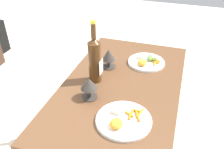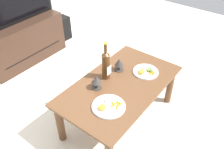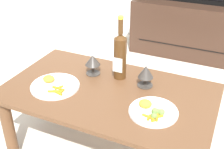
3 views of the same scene
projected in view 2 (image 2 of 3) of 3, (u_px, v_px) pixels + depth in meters
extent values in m
plane|color=beige|center=(119.00, 118.00, 2.48)|extent=(6.40, 6.40, 0.00)
cube|color=brown|center=(120.00, 85.00, 2.21)|extent=(1.18, 0.69, 0.03)
cylinder|color=brown|center=(170.00, 86.00, 2.55)|extent=(0.07, 0.07, 0.43)
cylinder|color=brown|center=(60.00, 123.00, 2.15)|extent=(0.07, 0.07, 0.43)
cylinder|color=brown|center=(127.00, 67.00, 2.81)|extent=(0.07, 0.07, 0.43)
cube|color=#382319|center=(23.00, 42.00, 3.16)|extent=(1.07, 0.42, 0.55)
cube|color=black|center=(35.00, 54.00, 3.13)|extent=(0.86, 0.01, 0.01)
cube|color=black|center=(63.00, 28.00, 3.68)|extent=(0.18, 0.18, 0.35)
cylinder|color=#4C2D14|center=(106.00, 67.00, 2.20)|extent=(0.08, 0.08, 0.25)
cone|color=#4C2D14|center=(106.00, 54.00, 2.12)|extent=(0.08, 0.08, 0.03)
cylinder|color=#4C2D14|center=(106.00, 48.00, 2.08)|extent=(0.03, 0.03, 0.09)
cylinder|color=yellow|center=(105.00, 43.00, 2.05)|extent=(0.03, 0.03, 0.02)
cube|color=silver|center=(109.00, 70.00, 2.20)|extent=(0.06, 0.00, 0.09)
cylinder|color=#38332D|center=(97.00, 88.00, 2.16)|extent=(0.09, 0.09, 0.01)
cylinder|color=#38332D|center=(97.00, 85.00, 2.14)|extent=(0.02, 0.02, 0.06)
cone|color=#38332D|center=(97.00, 80.00, 2.10)|extent=(0.09, 0.09, 0.06)
cylinder|color=#38332D|center=(119.00, 70.00, 2.37)|extent=(0.09, 0.09, 0.01)
cylinder|color=#38332D|center=(119.00, 67.00, 2.35)|extent=(0.02, 0.02, 0.05)
cone|color=#38332D|center=(119.00, 62.00, 2.31)|extent=(0.09, 0.09, 0.07)
cylinder|color=white|center=(109.00, 107.00, 1.97)|extent=(0.28, 0.28, 0.01)
torus|color=white|center=(109.00, 106.00, 1.96)|extent=(0.28, 0.28, 0.01)
ellipsoid|color=orange|center=(102.00, 107.00, 1.93)|extent=(0.07, 0.06, 0.04)
cube|color=beige|center=(108.00, 99.00, 2.01)|extent=(0.07, 0.06, 0.02)
cylinder|color=orange|center=(117.00, 107.00, 1.95)|extent=(0.05, 0.03, 0.01)
cylinder|color=orange|center=(120.00, 104.00, 1.97)|extent=(0.05, 0.02, 0.01)
cylinder|color=orange|center=(118.00, 105.00, 1.97)|extent=(0.05, 0.03, 0.01)
cylinder|color=orange|center=(119.00, 103.00, 1.99)|extent=(0.01, 0.05, 0.01)
cylinder|color=orange|center=(113.00, 104.00, 1.98)|extent=(0.04, 0.05, 0.01)
cylinder|color=orange|center=(114.00, 104.00, 1.98)|extent=(0.05, 0.02, 0.01)
cylinder|color=orange|center=(113.00, 105.00, 1.97)|extent=(0.05, 0.02, 0.01)
cylinder|color=white|center=(146.00, 72.00, 2.34)|extent=(0.25, 0.25, 0.01)
torus|color=white|center=(146.00, 71.00, 2.33)|extent=(0.25, 0.25, 0.01)
ellipsoid|color=orange|center=(141.00, 72.00, 2.30)|extent=(0.07, 0.06, 0.04)
cube|color=beige|center=(144.00, 67.00, 2.37)|extent=(0.06, 0.05, 0.02)
cylinder|color=orange|center=(150.00, 74.00, 2.29)|extent=(0.04, 0.02, 0.01)
cylinder|color=orange|center=(152.00, 74.00, 2.30)|extent=(0.01, 0.04, 0.01)
cylinder|color=orange|center=(153.00, 73.00, 2.30)|extent=(0.04, 0.03, 0.01)
cylinder|color=orange|center=(153.00, 72.00, 2.31)|extent=(0.02, 0.04, 0.01)
cylinder|color=orange|center=(153.00, 71.00, 2.32)|extent=(0.02, 0.04, 0.01)
cylinder|color=orange|center=(151.00, 70.00, 2.34)|extent=(0.04, 0.03, 0.01)
cylinder|color=orange|center=(150.00, 71.00, 2.33)|extent=(0.03, 0.04, 0.01)
sphere|color=olive|center=(150.00, 68.00, 2.34)|extent=(0.03, 0.03, 0.03)
sphere|color=olive|center=(149.00, 70.00, 2.33)|extent=(0.02, 0.02, 0.02)
sphere|color=olive|center=(149.00, 69.00, 2.33)|extent=(0.03, 0.03, 0.03)
sphere|color=olive|center=(148.00, 70.00, 2.32)|extent=(0.03, 0.03, 0.03)
sphere|color=olive|center=(152.00, 71.00, 2.31)|extent=(0.03, 0.03, 0.03)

